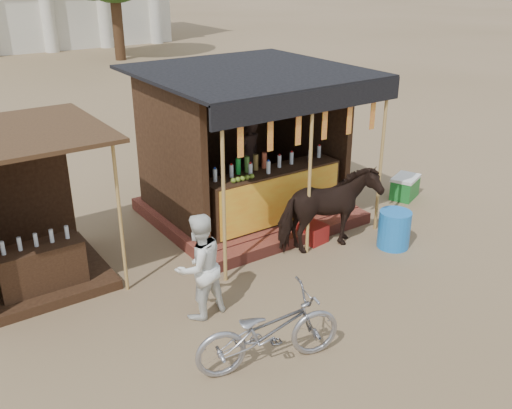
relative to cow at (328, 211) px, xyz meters
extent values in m
plane|color=#846B4C|center=(-1.35, -1.45, -0.71)|extent=(120.00, 120.00, 0.00)
cube|color=brown|center=(-0.35, 2.05, -0.60)|extent=(3.40, 2.80, 0.22)
cube|color=brown|center=(-0.35, 0.50, -0.61)|extent=(3.40, 0.35, 0.20)
cube|color=#3B2515|center=(-0.35, 1.10, -0.02)|extent=(2.60, 0.55, 0.95)
cube|color=orange|center=(-0.35, 0.81, -0.02)|extent=(2.50, 0.02, 0.88)
cube|color=#3B2515|center=(-0.35, 3.30, 0.76)|extent=(3.00, 0.12, 2.50)
cube|color=#3B2515|center=(-1.85, 2.05, 0.76)|extent=(0.12, 2.50, 2.50)
cube|color=#3B2515|center=(1.15, 2.05, 0.76)|extent=(0.12, 2.50, 2.50)
cube|color=black|center=(-0.35, 1.85, 2.04)|extent=(3.60, 3.60, 0.06)
cube|color=black|center=(-0.35, 0.07, 1.86)|extent=(3.60, 0.06, 0.36)
cylinder|color=tan|center=(-1.95, 0.10, 0.66)|extent=(0.06, 0.06, 2.75)
cylinder|color=tan|center=(-0.35, 0.10, 0.66)|extent=(0.06, 0.06, 2.75)
cylinder|color=tan|center=(1.25, 0.10, 0.66)|extent=(0.06, 0.06, 2.75)
cube|color=red|center=(-1.65, 0.10, 1.49)|extent=(0.10, 0.02, 0.55)
cube|color=red|center=(-1.13, 0.10, 1.49)|extent=(0.10, 0.02, 0.55)
cube|color=red|center=(-0.61, 0.10, 1.49)|extent=(0.10, 0.02, 0.55)
cube|color=red|center=(-0.09, 0.10, 1.49)|extent=(0.10, 0.02, 0.55)
cube|color=red|center=(0.43, 0.10, 1.49)|extent=(0.10, 0.02, 0.55)
cube|color=red|center=(0.95, 0.10, 1.49)|extent=(0.10, 0.02, 0.55)
imported|color=black|center=(-0.15, 2.15, 0.32)|extent=(0.68, 0.54, 1.62)
cube|color=#3B2515|center=(-4.35, 1.75, -0.64)|extent=(2.00, 2.00, 0.15)
cube|color=#3B2515|center=(-4.35, 2.70, 0.34)|extent=(1.90, 0.10, 2.10)
cube|color=#472D19|center=(-4.35, 1.65, 1.64)|extent=(2.40, 2.40, 0.06)
cylinder|color=tan|center=(-3.30, 0.70, 0.46)|extent=(0.05, 0.05, 2.35)
cube|color=#3B2515|center=(-4.35, 1.25, -0.31)|extent=(1.20, 0.50, 0.80)
imported|color=black|center=(0.00, 0.00, 0.00)|extent=(1.78, 1.01, 1.42)
imported|color=#919299|center=(-2.55, -1.87, -0.23)|extent=(1.92, 1.05, 0.96)
imported|color=white|center=(-2.70, -0.49, 0.04)|extent=(0.80, 0.66, 1.51)
cylinder|color=blue|center=(1.00, -0.57, -0.39)|extent=(0.65, 0.65, 0.65)
cube|color=maroon|center=(-0.01, 0.36, -0.55)|extent=(0.44, 0.47, 0.32)
cube|color=#1A7529|center=(2.82, 0.82, -0.51)|extent=(0.73, 0.63, 0.40)
cube|color=white|center=(2.82, 0.82, -0.28)|extent=(0.76, 0.65, 0.06)
cylinder|color=silver|center=(2.65, 24.95, 1.09)|extent=(0.70, 0.70, 3.60)
cylinder|color=silver|center=(5.65, 24.95, 1.09)|extent=(0.70, 0.70, 3.60)
cylinder|color=silver|center=(8.65, 24.95, 1.09)|extent=(0.70, 0.70, 3.60)
cylinder|color=#382314|center=(4.65, 20.55, 1.29)|extent=(0.50, 0.50, 4.00)
camera|label=1|loc=(-5.84, -6.42, 3.84)|focal=40.00mm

